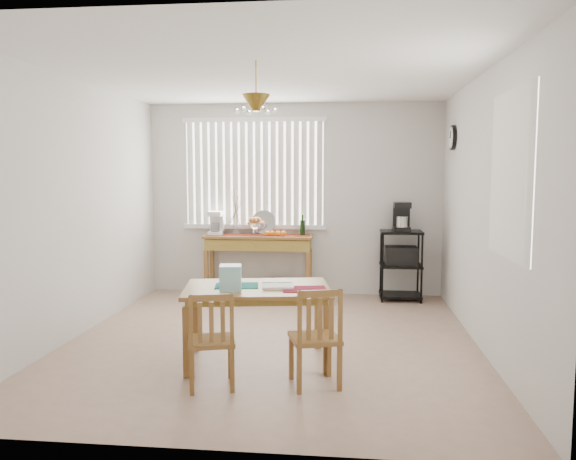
# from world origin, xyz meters

# --- Properties ---
(ground) EXTENTS (4.00, 4.50, 0.01)m
(ground) POSITION_xyz_m (0.00, 0.00, -0.01)
(ground) COLOR tan
(room_shell) EXTENTS (4.20, 4.70, 2.70)m
(room_shell) POSITION_xyz_m (0.00, 0.01, 1.69)
(room_shell) COLOR silver
(room_shell) RESTS_ON ground
(sideboard) EXTENTS (1.46, 0.41, 0.82)m
(sideboard) POSITION_xyz_m (-0.45, 2.02, 0.62)
(sideboard) COLOR olive
(sideboard) RESTS_ON ground
(sideboard_items) EXTENTS (1.39, 0.34, 0.63)m
(sideboard_items) POSITION_xyz_m (-0.69, 2.04, 0.95)
(sideboard_items) COLOR maroon
(sideboard_items) RESTS_ON sideboard
(wire_cart) EXTENTS (0.54, 0.43, 0.91)m
(wire_cart) POSITION_xyz_m (1.43, 1.96, 0.55)
(wire_cart) COLOR black
(wire_cart) RESTS_ON ground
(cart_items) EXTENTS (0.21, 0.26, 0.38)m
(cart_items) POSITION_xyz_m (1.43, 1.97, 1.08)
(cart_items) COLOR black
(cart_items) RESTS_ON wire_cart
(dining_table) EXTENTS (1.37, 1.00, 0.67)m
(dining_table) POSITION_xyz_m (-0.04, -0.64, 0.59)
(dining_table) COLOR olive
(dining_table) RESTS_ON ground
(table_items) EXTENTS (1.02, 0.45, 0.21)m
(table_items) POSITION_xyz_m (-0.15, -0.77, 0.75)
(table_items) COLOR #12695D
(table_items) RESTS_ON dining_table
(chair_left) EXTENTS (0.43, 0.43, 0.77)m
(chair_left) POSITION_xyz_m (-0.29, -1.29, 0.38)
(chair_left) COLOR olive
(chair_left) RESTS_ON ground
(chair_right) EXTENTS (0.46, 0.46, 0.79)m
(chair_right) POSITION_xyz_m (0.50, -1.17, 0.39)
(chair_right) COLOR olive
(chair_right) RESTS_ON ground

